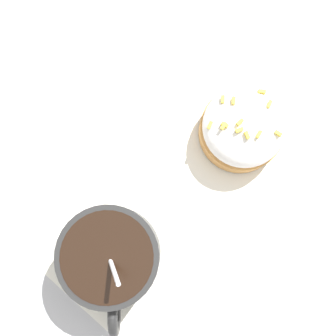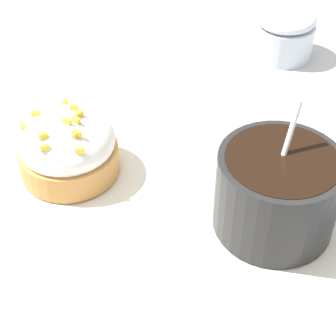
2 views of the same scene
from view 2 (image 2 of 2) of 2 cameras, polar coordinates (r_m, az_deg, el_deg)
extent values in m
plane|color=#B2B2B7|center=(0.46, -0.50, -3.57)|extent=(3.00, 3.00, 0.00)
cube|color=white|center=(0.46, -0.50, -3.44)|extent=(0.30, 0.27, 0.00)
cylinder|color=black|center=(0.43, 11.05, -2.10)|extent=(0.09, 0.09, 0.06)
cylinder|color=black|center=(0.41, 11.53, 0.67)|extent=(0.08, 0.08, 0.01)
torus|color=black|center=(0.45, 16.38, 0.04)|extent=(0.04, 0.03, 0.04)
ellipsoid|color=silver|center=(0.46, 11.95, -2.20)|extent=(0.02, 0.03, 0.01)
cylinder|color=silver|center=(0.41, 11.25, -0.07)|extent=(0.02, 0.05, 0.09)
cylinder|color=#C18442|center=(0.48, -10.00, 0.94)|extent=(0.08, 0.08, 0.02)
ellipsoid|color=white|center=(0.47, -10.28, 2.80)|extent=(0.08, 0.08, 0.04)
cube|color=yellow|center=(0.46, -9.02, 5.43)|extent=(0.01, 0.01, 0.00)
cube|color=yellow|center=(0.47, -14.57, 4.16)|extent=(0.01, 0.01, 0.00)
cube|color=yellow|center=(0.45, -10.23, 4.68)|extent=(0.01, 0.00, 0.00)
cube|color=yellow|center=(0.47, -13.28, 5.42)|extent=(0.01, 0.01, 0.00)
cube|color=yellow|center=(0.44, -9.57, 3.23)|extent=(0.00, 0.01, 0.00)
cube|color=yellow|center=(0.48, -10.38, 6.58)|extent=(0.00, 0.01, 0.00)
cube|color=yellow|center=(0.44, -12.56, 3.21)|extent=(0.01, 0.01, 0.00)
cube|color=yellow|center=(0.43, -8.96, 1.77)|extent=(0.01, 0.01, 0.00)
cube|color=yellow|center=(0.44, -9.11, 3.66)|extent=(0.01, 0.00, 0.00)
cube|color=yellow|center=(0.47, -9.55, 6.06)|extent=(0.01, 0.00, 0.00)
cube|color=yellow|center=(0.44, -12.44, 2.03)|extent=(0.01, 0.01, 0.00)
cube|color=yellow|center=(0.45, -9.32, 4.83)|extent=(0.01, 0.01, 0.00)
cylinder|color=silver|center=(0.65, 11.60, 12.64)|extent=(0.07, 0.07, 0.04)
ellipsoid|color=silver|center=(0.64, 11.91, 14.65)|extent=(0.07, 0.07, 0.02)
camera|label=1|loc=(0.37, 11.83, 65.57)|focal=50.00mm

